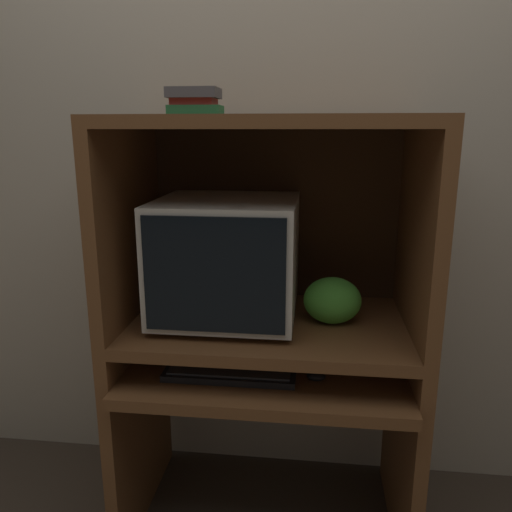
{
  "coord_description": "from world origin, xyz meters",
  "views": [
    {
      "loc": [
        0.14,
        -1.23,
        1.35
      ],
      "look_at": [
        -0.04,
        0.28,
        0.96
      ],
      "focal_mm": 35.0,
      "sensor_mm": 36.0,
      "label": 1
    }
  ],
  "objects_px": {
    "mouse": "(316,376)",
    "book_stack": "(195,102)",
    "snack_bag": "(332,300)",
    "keyboard": "(230,372)",
    "crt_monitor": "(227,258)"
  },
  "relations": [
    {
      "from": "keyboard",
      "to": "snack_bag",
      "type": "distance_m",
      "value": 0.39
    },
    {
      "from": "keyboard",
      "to": "snack_bag",
      "type": "height_order",
      "value": "snack_bag"
    },
    {
      "from": "keyboard",
      "to": "mouse",
      "type": "bearing_deg",
      "value": 0.72
    },
    {
      "from": "keyboard",
      "to": "book_stack",
      "type": "relative_size",
      "value": 2.59
    },
    {
      "from": "mouse",
      "to": "book_stack",
      "type": "xyz_separation_m",
      "value": [
        -0.38,
        0.13,
        0.8
      ]
    },
    {
      "from": "snack_bag",
      "to": "book_stack",
      "type": "distance_m",
      "value": 0.74
    },
    {
      "from": "mouse",
      "to": "book_stack",
      "type": "relative_size",
      "value": 0.36
    },
    {
      "from": "crt_monitor",
      "to": "mouse",
      "type": "height_order",
      "value": "crt_monitor"
    },
    {
      "from": "crt_monitor",
      "to": "book_stack",
      "type": "height_order",
      "value": "book_stack"
    },
    {
      "from": "mouse",
      "to": "keyboard",
      "type": "bearing_deg",
      "value": -179.28
    },
    {
      "from": "crt_monitor",
      "to": "keyboard",
      "type": "distance_m",
      "value": 0.36
    },
    {
      "from": "crt_monitor",
      "to": "keyboard",
      "type": "relative_size",
      "value": 1.11
    },
    {
      "from": "mouse",
      "to": "snack_bag",
      "type": "bearing_deg",
      "value": 72.17
    },
    {
      "from": "snack_bag",
      "to": "book_stack",
      "type": "relative_size",
      "value": 1.18
    },
    {
      "from": "keyboard",
      "to": "book_stack",
      "type": "height_order",
      "value": "book_stack"
    }
  ]
}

